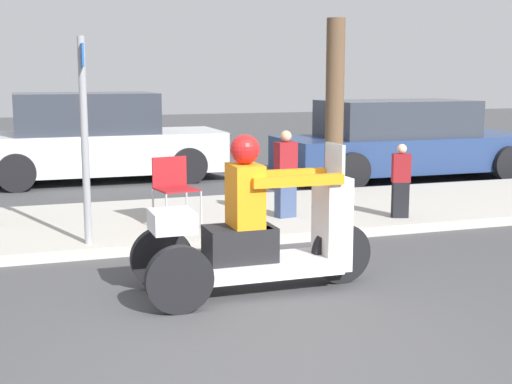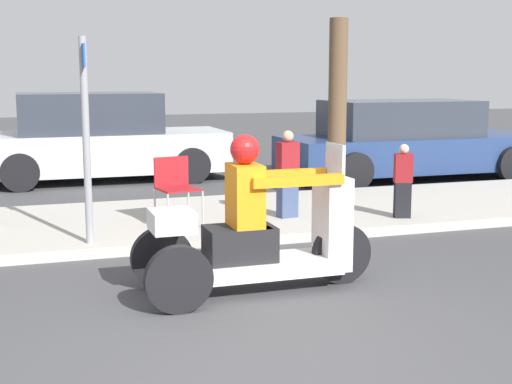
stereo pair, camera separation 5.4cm
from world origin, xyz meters
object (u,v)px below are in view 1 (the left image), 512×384
object	(u,v)px
tree_trunk	(335,107)
parked_car_lot_left	(95,140)
spectator_end_of_line	(286,176)
parked_car_lot_right	(403,142)
spectator_far_back	(401,182)
street_sign	(84,133)
motorcycle_trike	(257,237)
folding_chair_curbside	(173,184)

from	to	relation	value
tree_trunk	parked_car_lot_left	bearing A→B (deg)	134.19
parked_car_lot_left	spectator_end_of_line	bearing A→B (deg)	-69.33
tree_trunk	parked_car_lot_right	bearing A→B (deg)	37.55
parked_car_lot_left	tree_trunk	xyz separation A→B (m)	(3.24, -3.33, 0.69)
spectator_far_back	spectator_end_of_line	xyz separation A→B (m)	(-1.38, 0.48, 0.08)
spectator_far_back	street_sign	distance (m)	3.99
spectator_end_of_line	tree_trunk	distance (m)	2.23
parked_car_lot_left	tree_trunk	distance (m)	4.70
spectator_far_back	street_sign	size ratio (longest dim) A/B	0.43
parked_car_lot_left	parked_car_lot_right	xyz separation A→B (m)	(5.46, -1.63, -0.06)
parked_car_lot_left	parked_car_lot_right	size ratio (longest dim) A/B	0.93
spectator_far_back	parked_car_lot_right	xyz separation A→B (m)	(2.23, 3.74, 0.12)
motorcycle_trike	folding_chair_curbside	xyz separation A→B (m)	(-0.21, 2.50, 0.12)
parked_car_lot_left	motorcycle_trike	bearing A→B (deg)	-85.34
spectator_end_of_line	street_sign	xyz separation A→B (m)	(-2.54, -0.66, 0.66)
motorcycle_trike	spectator_end_of_line	bearing A→B (deg)	63.68
parked_car_lot_left	tree_trunk	bearing A→B (deg)	-45.81
spectator_end_of_line	folding_chair_curbside	bearing A→B (deg)	-179.83
tree_trunk	street_sign	size ratio (longest dim) A/B	1.20
motorcycle_trike	parked_car_lot_left	size ratio (longest dim) A/B	0.48
spectator_end_of_line	folding_chair_curbside	xyz separation A→B (m)	(-1.45, -0.00, -0.03)
parked_car_lot_right	street_sign	xyz separation A→B (m)	(-6.15, -3.92, 0.63)
tree_trunk	folding_chair_curbside	bearing A→B (deg)	-151.31
motorcycle_trike	parked_car_lot_right	xyz separation A→B (m)	(4.85, 5.77, 0.19)
spectator_end_of_line	parked_car_lot_right	size ratio (longest dim) A/B	0.23
motorcycle_trike	parked_car_lot_right	size ratio (longest dim) A/B	0.45
street_sign	folding_chair_curbside	bearing A→B (deg)	31.21
motorcycle_trike	street_sign	distance (m)	2.40
spectator_far_back	spectator_end_of_line	bearing A→B (deg)	160.65
motorcycle_trike	folding_chair_curbside	size ratio (longest dim) A/B	2.66
spectator_end_of_line	parked_car_lot_left	distance (m)	5.22
spectator_far_back	folding_chair_curbside	distance (m)	2.87
folding_chair_curbside	street_sign	xyz separation A→B (m)	(-1.08, -0.66, 0.69)
spectator_end_of_line	tree_trunk	bearing A→B (deg)	48.08
spectator_far_back	tree_trunk	xyz separation A→B (m)	(0.01, 2.04, 0.86)
spectator_end_of_line	folding_chair_curbside	distance (m)	1.45
motorcycle_trike	spectator_far_back	size ratio (longest dim) A/B	2.32
spectator_far_back	tree_trunk	size ratio (longest dim) A/B	0.36
spectator_end_of_line	motorcycle_trike	bearing A→B (deg)	-116.32
parked_car_lot_left	parked_car_lot_right	bearing A→B (deg)	-16.62
tree_trunk	spectator_end_of_line	bearing A→B (deg)	-131.92
folding_chair_curbside	tree_trunk	bearing A→B (deg)	28.69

